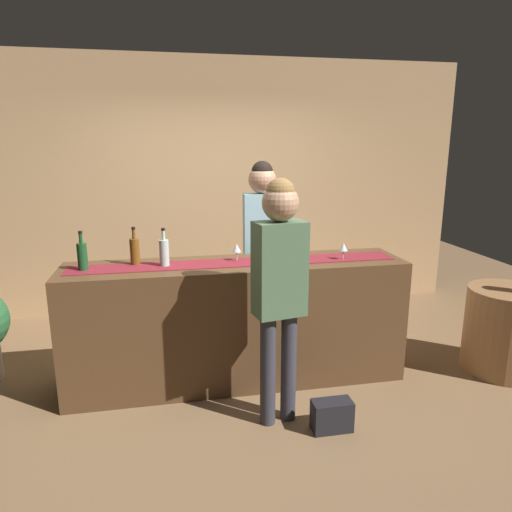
{
  "coord_description": "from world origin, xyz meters",
  "views": [
    {
      "loc": [
        -0.54,
        -3.57,
        1.95
      ],
      "look_at": [
        0.16,
        0.0,
        1.07
      ],
      "focal_mm": 32.6,
      "sensor_mm": 36.0,
      "label": 1
    }
  ],
  "objects_px": {
    "customer_sipping": "(279,277)",
    "handbag": "(332,416)",
    "bartender": "(262,234)",
    "wine_glass_mid_counter": "(343,247)",
    "wine_glass_near_customer": "(237,249)",
    "round_side_table": "(505,330)",
    "wine_bottle_green": "(82,256)",
    "wine_bottle_amber": "(135,251)",
    "wine_bottle_clear": "(164,252)"
  },
  "relations": [
    {
      "from": "round_side_table",
      "to": "handbag",
      "type": "distance_m",
      "value": 1.89
    },
    {
      "from": "wine_glass_mid_counter",
      "to": "round_side_table",
      "type": "bearing_deg",
      "value": -8.43
    },
    {
      "from": "round_side_table",
      "to": "wine_bottle_clear",
      "type": "bearing_deg",
      "value": 174.2
    },
    {
      "from": "wine_bottle_clear",
      "to": "bartender",
      "type": "bearing_deg",
      "value": 32.64
    },
    {
      "from": "bartender",
      "to": "customer_sipping",
      "type": "xyz_separation_m",
      "value": [
        -0.14,
        -1.24,
        -0.05
      ]
    },
    {
      "from": "round_side_table",
      "to": "wine_glass_near_customer",
      "type": "bearing_deg",
      "value": 171.53
    },
    {
      "from": "wine_bottle_green",
      "to": "wine_glass_near_customer",
      "type": "distance_m",
      "value": 1.18
    },
    {
      "from": "wine_bottle_green",
      "to": "handbag",
      "type": "relative_size",
      "value": 1.08
    },
    {
      "from": "bartender",
      "to": "round_side_table",
      "type": "height_order",
      "value": "bartender"
    },
    {
      "from": "wine_glass_mid_counter",
      "to": "wine_bottle_amber",
      "type": "bearing_deg",
      "value": 174.12
    },
    {
      "from": "wine_bottle_clear",
      "to": "round_side_table",
      "type": "height_order",
      "value": "wine_bottle_clear"
    },
    {
      "from": "wine_glass_mid_counter",
      "to": "customer_sipping",
      "type": "relative_size",
      "value": 0.08
    },
    {
      "from": "wine_glass_mid_counter",
      "to": "bartender",
      "type": "height_order",
      "value": "bartender"
    },
    {
      "from": "bartender",
      "to": "handbag",
      "type": "bearing_deg",
      "value": 102.15
    },
    {
      "from": "handbag",
      "to": "wine_bottle_green",
      "type": "bearing_deg",
      "value": 153.43
    },
    {
      "from": "wine_bottle_amber",
      "to": "handbag",
      "type": "height_order",
      "value": "wine_bottle_amber"
    },
    {
      "from": "wine_bottle_green",
      "to": "bartender",
      "type": "relative_size",
      "value": 0.17
    },
    {
      "from": "wine_bottle_amber",
      "to": "round_side_table",
      "type": "distance_m",
      "value": 3.23
    },
    {
      "from": "wine_glass_mid_counter",
      "to": "customer_sipping",
      "type": "bearing_deg",
      "value": -139.37
    },
    {
      "from": "wine_bottle_clear",
      "to": "wine_glass_near_customer",
      "type": "height_order",
      "value": "wine_bottle_clear"
    },
    {
      "from": "bartender",
      "to": "wine_bottle_green",
      "type": "bearing_deg",
      "value": 25.33
    },
    {
      "from": "wine_glass_near_customer",
      "to": "bartender",
      "type": "height_order",
      "value": "bartender"
    },
    {
      "from": "wine_bottle_green",
      "to": "customer_sipping",
      "type": "distance_m",
      "value": 1.51
    },
    {
      "from": "wine_glass_near_customer",
      "to": "round_side_table",
      "type": "height_order",
      "value": "wine_glass_near_customer"
    },
    {
      "from": "wine_glass_mid_counter",
      "to": "round_side_table",
      "type": "height_order",
      "value": "wine_glass_mid_counter"
    },
    {
      "from": "wine_bottle_green",
      "to": "handbag",
      "type": "height_order",
      "value": "wine_bottle_green"
    },
    {
      "from": "wine_glass_near_customer",
      "to": "round_side_table",
      "type": "bearing_deg",
      "value": -8.47
    },
    {
      "from": "wine_bottle_clear",
      "to": "customer_sipping",
      "type": "bearing_deg",
      "value": -41.39
    },
    {
      "from": "wine_bottle_green",
      "to": "customer_sipping",
      "type": "bearing_deg",
      "value": -25.93
    },
    {
      "from": "wine_bottle_clear",
      "to": "round_side_table",
      "type": "relative_size",
      "value": 0.41
    },
    {
      "from": "customer_sipping",
      "to": "handbag",
      "type": "relative_size",
      "value": 6.22
    },
    {
      "from": "wine_bottle_green",
      "to": "wine_bottle_amber",
      "type": "distance_m",
      "value": 0.39
    },
    {
      "from": "handbag",
      "to": "wine_glass_mid_counter",
      "type": "bearing_deg",
      "value": 66.13
    },
    {
      "from": "wine_glass_near_customer",
      "to": "customer_sipping",
      "type": "bearing_deg",
      "value": -75.96
    },
    {
      "from": "wine_glass_mid_counter",
      "to": "handbag",
      "type": "relative_size",
      "value": 0.51
    },
    {
      "from": "wine_bottle_green",
      "to": "round_side_table",
      "type": "bearing_deg",
      "value": -4.72
    },
    {
      "from": "bartender",
      "to": "customer_sipping",
      "type": "bearing_deg",
      "value": 87.71
    },
    {
      "from": "wine_glass_near_customer",
      "to": "wine_glass_mid_counter",
      "type": "relative_size",
      "value": 1.0
    },
    {
      "from": "wine_bottle_green",
      "to": "customer_sipping",
      "type": "relative_size",
      "value": 0.17
    },
    {
      "from": "wine_glass_mid_counter",
      "to": "customer_sipping",
      "type": "xyz_separation_m",
      "value": [
        -0.68,
        -0.59,
        -0.04
      ]
    },
    {
      "from": "wine_bottle_amber",
      "to": "bartender",
      "type": "distance_m",
      "value": 1.22
    },
    {
      "from": "wine_bottle_green",
      "to": "wine_glass_mid_counter",
      "type": "xyz_separation_m",
      "value": [
        2.04,
        -0.07,
        -0.01
      ]
    },
    {
      "from": "wine_bottle_amber",
      "to": "handbag",
      "type": "xyz_separation_m",
      "value": [
        1.32,
        -0.95,
        -1.02
      ]
    },
    {
      "from": "wine_bottle_amber",
      "to": "round_side_table",
      "type": "bearing_deg",
      "value": -7.06
    },
    {
      "from": "bartender",
      "to": "wine_glass_mid_counter",
      "type": "bearing_deg",
      "value": 133.93
    },
    {
      "from": "wine_glass_near_customer",
      "to": "bartender",
      "type": "bearing_deg",
      "value": 58.58
    },
    {
      "from": "wine_bottle_amber",
      "to": "customer_sipping",
      "type": "relative_size",
      "value": 0.17
    },
    {
      "from": "wine_bottle_amber",
      "to": "bartender",
      "type": "bearing_deg",
      "value": 23.22
    },
    {
      "from": "handbag",
      "to": "wine_glass_near_customer",
      "type": "bearing_deg",
      "value": 119.85
    },
    {
      "from": "wine_bottle_green",
      "to": "wine_bottle_clear",
      "type": "xyz_separation_m",
      "value": [
        0.6,
        0.01,
        0.0
      ]
    }
  ]
}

